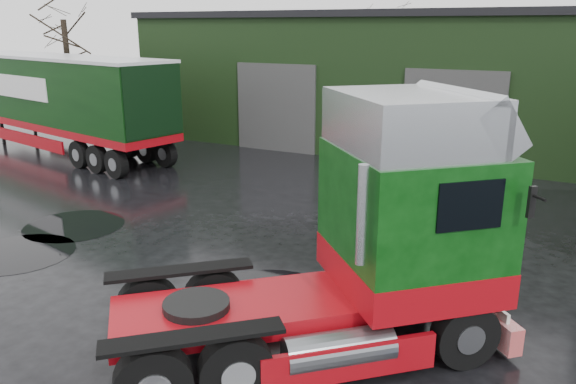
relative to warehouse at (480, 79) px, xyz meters
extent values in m
plane|color=black|center=(-2.00, -20.00, -3.16)|extent=(100.00, 100.00, 0.00)
cube|color=black|center=(0.00, 0.00, -0.16)|extent=(32.00, 12.00, 6.00)
cube|color=black|center=(0.00, 0.00, 2.99)|extent=(32.40, 12.40, 0.30)
cylinder|color=black|center=(-7.91, -20.09, -3.15)|extent=(2.81, 2.81, 0.01)
cylinder|color=black|center=(-0.97, -19.32, -3.15)|extent=(3.01, 3.01, 0.01)
cylinder|color=black|center=(-8.29, -17.92, -3.15)|extent=(2.87, 2.87, 0.01)
camera|label=1|loc=(4.44, -28.78, 2.47)|focal=35.00mm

